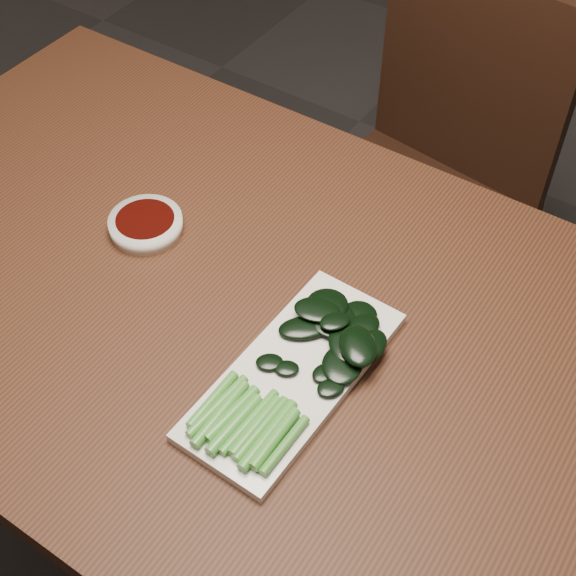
{
  "coord_description": "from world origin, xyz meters",
  "views": [
    {
      "loc": [
        0.43,
        -0.55,
        1.58
      ],
      "look_at": [
        0.02,
        0.05,
        0.76
      ],
      "focal_mm": 50.0,
      "sensor_mm": 36.0,
      "label": 1
    }
  ],
  "objects_px": {
    "gai_lan": "(310,363)",
    "table": "(255,340)",
    "sauce_bowl": "(146,224)",
    "serving_plate": "(293,375)",
    "chair_far": "(427,178)"
  },
  "relations": [
    {
      "from": "gai_lan",
      "to": "serving_plate",
      "type": "bearing_deg",
      "value": -128.96
    },
    {
      "from": "sauce_bowl",
      "to": "serving_plate",
      "type": "bearing_deg",
      "value": -17.11
    },
    {
      "from": "serving_plate",
      "to": "gai_lan",
      "type": "height_order",
      "value": "gai_lan"
    },
    {
      "from": "table",
      "to": "chair_far",
      "type": "distance_m",
      "value": 0.69
    },
    {
      "from": "table",
      "to": "serving_plate",
      "type": "xyz_separation_m",
      "value": [
        0.11,
        -0.07,
        0.08
      ]
    },
    {
      "from": "chair_far",
      "to": "gai_lan",
      "type": "distance_m",
      "value": 0.78
    },
    {
      "from": "gai_lan",
      "to": "table",
      "type": "bearing_deg",
      "value": 158.06
    },
    {
      "from": "sauce_bowl",
      "to": "serving_plate",
      "type": "height_order",
      "value": "sauce_bowl"
    },
    {
      "from": "table",
      "to": "sauce_bowl",
      "type": "distance_m",
      "value": 0.24
    },
    {
      "from": "table",
      "to": "chair_far",
      "type": "relative_size",
      "value": 1.57
    },
    {
      "from": "serving_plate",
      "to": "gai_lan",
      "type": "distance_m",
      "value": 0.03
    },
    {
      "from": "gai_lan",
      "to": "sauce_bowl",
      "type": "bearing_deg",
      "value": 166.15
    },
    {
      "from": "table",
      "to": "serving_plate",
      "type": "distance_m",
      "value": 0.15
    },
    {
      "from": "table",
      "to": "serving_plate",
      "type": "bearing_deg",
      "value": -31.21
    },
    {
      "from": "table",
      "to": "sauce_bowl",
      "type": "height_order",
      "value": "sauce_bowl"
    }
  ]
}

